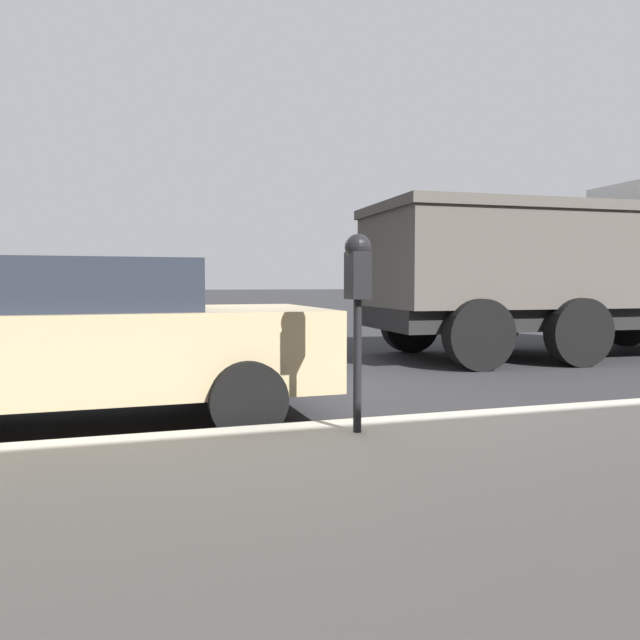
{
  "coord_description": "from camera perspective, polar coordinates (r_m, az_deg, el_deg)",
  "views": [
    {
      "loc": [
        -6.83,
        0.79,
        1.26
      ],
      "look_at": [
        -2.63,
        -0.54,
        1.0
      ],
      "focal_mm": 35.0,
      "sensor_mm": 36.0,
      "label": 1
    }
  ],
  "objects": [
    {
      "name": "car_tan",
      "position": [
        5.9,
        -22.39,
        -1.49
      ],
      "size": [
        2.17,
        4.52,
        1.47
      ],
      "rotation": [
        0.0,
        0.0,
        3.15
      ],
      "color": "tan",
      "rests_on": "ground_plane"
    },
    {
      "name": "sidewalk",
      "position": [
        2.46,
        3.87,
        -25.12
      ],
      "size": [
        5.25,
        56.0,
        0.18
      ],
      "primitive_type": "cube",
      "color": "#B7B2A3",
      "rests_on": "ground_plane"
    },
    {
      "name": "parking_meter",
      "position": [
        4.49,
        3.46,
        3.52
      ],
      "size": [
        0.21,
        0.19,
        1.44
      ],
      "color": "black",
      "rests_on": "sidewalk"
    },
    {
      "name": "ground_plane",
      "position": [
        7.0,
        -10.84,
        -7.06
      ],
      "size": [
        220.0,
        220.0,
        0.0
      ],
      "primitive_type": "plane",
      "color": "#2B2B2D"
    },
    {
      "name": "dump_truck",
      "position": [
        11.61,
        21.96,
        4.73
      ],
      "size": [
        3.01,
        6.87,
        3.07
      ],
      "rotation": [
        0.0,
        0.0,
        3.1
      ],
      "color": "black",
      "rests_on": "ground_plane"
    }
  ]
}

